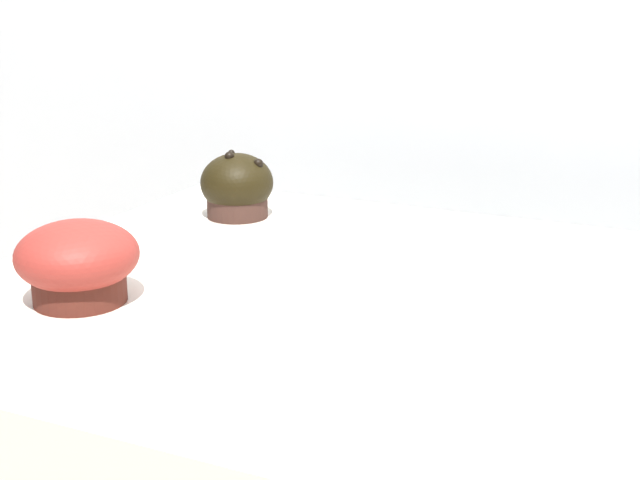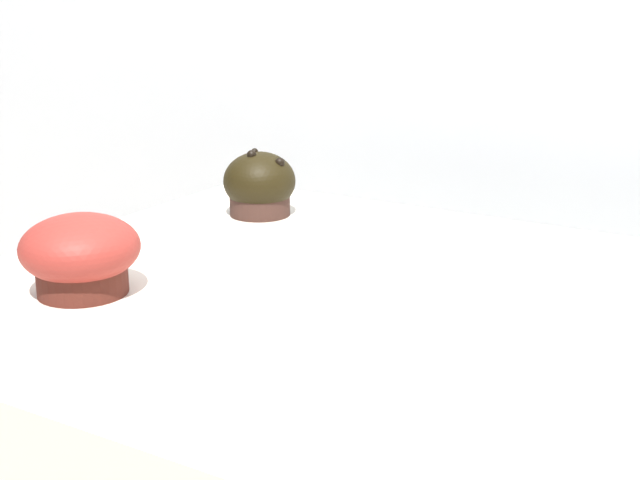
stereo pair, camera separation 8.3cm
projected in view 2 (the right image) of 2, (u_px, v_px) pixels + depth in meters
wall_back at (638, 183)px, 1.26m from camera, size 3.20×0.10×1.80m
muffin_back_left at (260, 186)px, 1.09m from camera, size 0.09×0.09×0.08m
muffin_back_right at (81, 254)px, 0.82m from camera, size 0.11×0.11×0.07m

